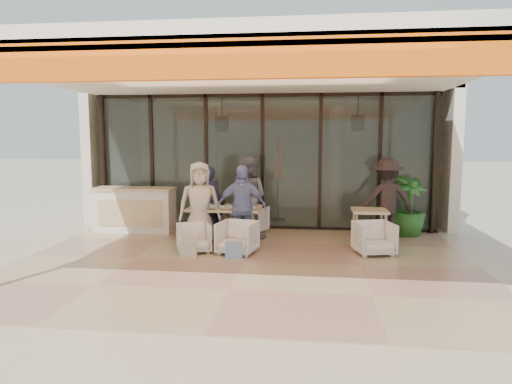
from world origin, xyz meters
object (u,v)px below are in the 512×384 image
at_px(standing_woman, 387,199).
at_px(potted_palm, 408,206).
at_px(dining_table, 224,210).
at_px(side_table, 369,215).
at_px(diner_grey, 248,197).
at_px(diner_periwinkle, 241,207).
at_px(chair_far_right, 251,218).
at_px(chair_near_left, 194,237).
at_px(chair_far_left, 215,218).
at_px(diner_cream, 200,205).
at_px(host_counter, 135,209).
at_px(side_chair, 374,237).
at_px(chair_near_right, 237,236).
at_px(diner_navy, 210,202).

distance_m(standing_woman, potted_palm, 0.77).
distance_m(dining_table, side_table, 2.98).
relative_size(diner_grey, diner_periwinkle, 1.08).
relative_size(chair_far_right, chair_near_left, 1.10).
distance_m(chair_far_left, potted_palm, 4.37).
bearing_deg(diner_cream, dining_table, 33.02).
height_order(diner_cream, diner_periwinkle, diner_cream).
height_order(diner_cream, potted_palm, diner_cream).
xyz_separation_m(host_counter, diner_periwinkle, (2.68, -1.20, 0.30)).
height_order(host_counter, diner_cream, diner_cream).
distance_m(dining_table, potted_palm, 4.08).
height_order(side_chair, standing_woman, standing_woman).
height_order(host_counter, chair_far_right, host_counter).
relative_size(chair_near_right, diner_navy, 0.45).
distance_m(diner_navy, standing_woman, 3.81).
height_order(side_table, side_chair, side_table).
distance_m(dining_table, diner_grey, 0.65).
relative_size(host_counter, side_table, 2.48).
bearing_deg(chair_near_right, diner_grey, 101.54).
relative_size(chair_far_right, side_table, 0.92).
xyz_separation_m(chair_far_left, potted_palm, (4.35, 0.10, 0.33)).
distance_m(diner_grey, diner_cream, 1.23).
bearing_deg(host_counter, chair_near_right, -32.36).
height_order(host_counter, standing_woman, standing_woman).
relative_size(diner_cream, side_chair, 2.47).
bearing_deg(diner_grey, side_table, -175.02).
height_order(dining_table, potted_palm, potted_palm).
relative_size(diner_navy, diner_grey, 0.87).
bearing_deg(chair_far_right, diner_grey, 110.42).
height_order(dining_table, diner_cream, diner_cream).
distance_m(diner_cream, side_table, 3.43).
xyz_separation_m(diner_cream, side_table, (3.39, 0.49, -0.22)).
bearing_deg(side_chair, standing_woman, 58.74).
height_order(host_counter, diner_periwinkle, diner_periwinkle).
height_order(chair_near_right, potted_palm, potted_palm).
height_order(diner_grey, potted_palm, diner_grey).
distance_m(diner_navy, side_table, 3.42).
height_order(side_chair, potted_palm, potted_palm).
distance_m(chair_far_right, side_table, 2.72).
xyz_separation_m(host_counter, chair_far_right, (2.68, 0.20, -0.19)).
bearing_deg(diner_periwinkle, chair_far_left, 113.26).
bearing_deg(standing_woman, diner_cream, 5.16).
bearing_deg(standing_woman, potted_palm, -147.68).
bearing_deg(chair_near_right, chair_far_left, 125.39).
height_order(chair_far_left, potted_palm, potted_palm).
distance_m(dining_table, side_chair, 3.08).
distance_m(host_counter, side_table, 5.27).
height_order(diner_periwinkle, side_table, diner_periwinkle).
bearing_deg(host_counter, diner_grey, -6.33).
bearing_deg(diner_navy, dining_table, 136.94).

